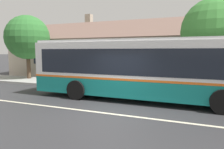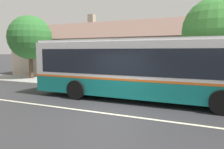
{
  "view_description": "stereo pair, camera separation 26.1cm",
  "coord_description": "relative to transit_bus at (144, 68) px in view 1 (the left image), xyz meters",
  "views": [
    {
      "loc": [
        3.53,
        -7.72,
        2.47
      ],
      "look_at": [
        -1.08,
        3.06,
        1.21
      ],
      "focal_mm": 35.0,
      "sensor_mm": 36.0,
      "label": 1
    },
    {
      "loc": [
        3.77,
        -7.61,
        2.47
      ],
      "look_at": [
        -1.08,
        3.06,
        1.21
      ],
      "focal_mm": 35.0,
      "sensor_mm": 36.0,
      "label": 2
    }
  ],
  "objects": [
    {
      "name": "ground_plane",
      "position": [
        -0.71,
        -2.9,
        -1.65
      ],
      "size": [
        300.0,
        300.0,
        0.0
      ],
      "primitive_type": "plane",
      "color": "#2D2D30"
    },
    {
      "name": "sidewalk_far",
      "position": [
        -0.71,
        3.1,
        -1.57
      ],
      "size": [
        60.0,
        3.0,
        0.15
      ],
      "primitive_type": "cube",
      "color": "#9E9E99",
      "rests_on": "ground"
    },
    {
      "name": "lane_divider_stripe",
      "position": [
        -0.71,
        -2.9,
        -1.64
      ],
      "size": [
        60.0,
        0.16,
        0.01
      ],
      "primitive_type": "cube",
      "color": "beige",
      "rests_on": "ground"
    },
    {
      "name": "community_building",
      "position": [
        -2.6,
        10.91,
        0.25
      ],
      "size": [
        26.57,
        10.62,
        6.68
      ],
      "color": "tan",
      "rests_on": "ground"
    },
    {
      "name": "transit_bus",
      "position": [
        0.0,
        0.0,
        0.0
      ],
      "size": [
        11.55,
        2.79,
        3.05
      ],
      "color": "#147F7A",
      "rests_on": "ground"
    },
    {
      "name": "bench_by_building",
      "position": [
        -5.07,
        2.83,
        -1.07
      ],
      "size": [
        1.74,
        0.51,
        0.94
      ],
      "color": "brown",
      "rests_on": "sidewalk_far"
    },
    {
      "name": "street_tree_primary",
      "position": [
        3.28,
        3.99,
        2.0
      ],
      "size": [
        3.99,
        3.99,
        5.65
      ],
      "color": "#4C3828",
      "rests_on": "ground"
    },
    {
      "name": "street_tree_secondary",
      "position": [
        -11.04,
        3.69,
        1.87
      ],
      "size": [
        3.68,
        3.68,
        5.46
      ],
      "color": "#4C3828",
      "rests_on": "ground"
    }
  ]
}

